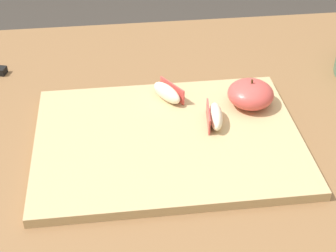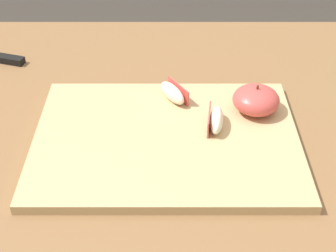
{
  "view_description": "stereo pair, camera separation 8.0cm",
  "coord_description": "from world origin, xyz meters",
  "px_view_note": "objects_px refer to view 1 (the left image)",
  "views": [
    {
      "loc": [
        -0.1,
        -0.71,
        1.28
      ],
      "look_at": [
        -0.03,
        -0.07,
        0.79
      ],
      "focal_mm": 53.94,
      "sensor_mm": 36.0,
      "label": 1
    },
    {
      "loc": [
        -0.02,
        -0.71,
        1.28
      ],
      "look_at": [
        -0.03,
        -0.07,
        0.79
      ],
      "focal_mm": 53.94,
      "sensor_mm": 36.0,
      "label": 2
    }
  ],
  "objects_px": {
    "apple_wedge_back": "(167,93)",
    "apple_wedge_middle": "(215,116)",
    "cutting_board": "(168,140)",
    "apple_half_skin_up": "(251,95)"
  },
  "relations": [
    {
      "from": "apple_wedge_back",
      "to": "apple_wedge_middle",
      "type": "distance_m",
      "value": 0.11
    },
    {
      "from": "cutting_board",
      "to": "apple_half_skin_up",
      "type": "xyz_separation_m",
      "value": [
        0.15,
        0.07,
        0.03
      ]
    },
    {
      "from": "apple_half_skin_up",
      "to": "apple_wedge_back",
      "type": "xyz_separation_m",
      "value": [
        -0.14,
        0.04,
        -0.01
      ]
    },
    {
      "from": "apple_wedge_back",
      "to": "cutting_board",
      "type": "bearing_deg",
      "value": -96.22
    },
    {
      "from": "apple_wedge_back",
      "to": "apple_wedge_middle",
      "type": "height_order",
      "value": "same"
    },
    {
      "from": "apple_half_skin_up",
      "to": "apple_wedge_back",
      "type": "relative_size",
      "value": 1.16
    },
    {
      "from": "cutting_board",
      "to": "apple_wedge_middle",
      "type": "relative_size",
      "value": 6.1
    },
    {
      "from": "cutting_board",
      "to": "apple_wedge_back",
      "type": "relative_size",
      "value": 6.18
    },
    {
      "from": "apple_half_skin_up",
      "to": "apple_wedge_back",
      "type": "bearing_deg",
      "value": 165.95
    },
    {
      "from": "cutting_board",
      "to": "apple_wedge_middle",
      "type": "xyz_separation_m",
      "value": [
        0.08,
        0.02,
        0.02
      ]
    }
  ]
}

